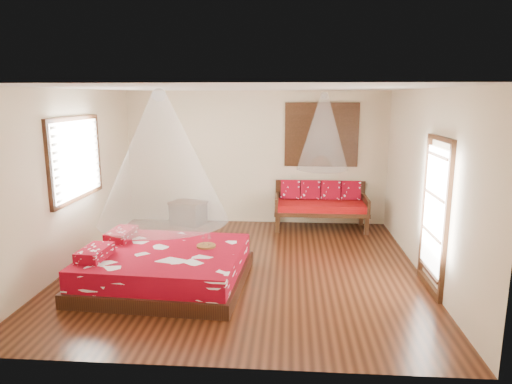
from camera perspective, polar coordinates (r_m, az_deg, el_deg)
room at (r=7.00m, az=-1.65°, el=1.32°), size 5.54×5.54×2.84m
bed at (r=6.85m, az=-11.34°, el=-9.15°), size 2.38×2.18×0.65m
daybed at (r=9.50m, az=8.08°, el=-1.38°), size 1.88×0.84×0.97m
storage_chest at (r=9.84m, az=-8.46°, el=-2.57°), size 0.85×0.73×0.49m
shutter_panel at (r=9.62m, az=8.19°, el=7.09°), size 1.52×0.06×1.32m
window_left at (r=7.89m, az=-21.53°, el=3.90°), size 0.10×1.74×1.34m
glazed_door at (r=6.75m, az=21.41°, el=-2.77°), size 0.08×1.02×2.16m
wine_tray at (r=6.81m, az=-6.25°, el=-6.34°), size 0.28×0.28×0.23m
mosquito_net_main at (r=6.45m, az=-11.73°, el=4.22°), size 1.83×1.83×1.80m
mosquito_net_daybed at (r=9.14m, az=8.40°, el=7.47°), size 1.02×1.02×1.50m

